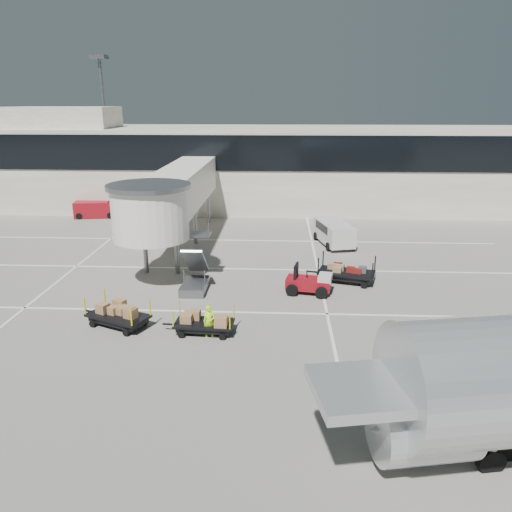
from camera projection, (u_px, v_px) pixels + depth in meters
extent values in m
plane|color=gray|center=(206.00, 328.00, 24.12)|extent=(140.00, 140.00, 0.00)
cube|color=white|center=(212.00, 312.00, 26.03)|extent=(40.00, 0.15, 0.02)
cube|color=white|center=(226.00, 269.00, 32.70)|extent=(40.00, 0.15, 0.02)
cube|color=white|center=(236.00, 240.00, 39.38)|extent=(40.00, 0.15, 0.02)
cube|color=white|center=(317.00, 265.00, 33.37)|extent=(0.15, 30.00, 0.02)
cube|color=white|center=(82.00, 262.00, 34.14)|extent=(0.15, 30.00, 0.02)
cube|color=white|center=(247.00, 167.00, 51.54)|extent=(64.00, 12.00, 8.00)
cube|color=black|center=(243.00, 153.00, 45.18)|extent=(64.00, 0.12, 3.20)
cube|color=white|center=(63.00, 117.00, 49.02)|extent=(10.00, 6.00, 2.00)
cylinder|color=slate|center=(105.00, 130.00, 55.09)|extent=(0.36, 0.36, 15.00)
cube|color=slate|center=(99.00, 57.00, 52.86)|extent=(1.60, 1.60, 0.40)
cube|color=white|center=(181.00, 188.00, 37.34)|extent=(3.00, 18.00, 2.80)
cylinder|color=white|center=(150.00, 214.00, 28.76)|extent=(4.40, 4.40, 3.00)
cylinder|color=slate|center=(148.00, 186.00, 28.28)|extent=(4.80, 4.80, 0.25)
cylinder|color=slate|center=(145.00, 251.00, 31.56)|extent=(0.28, 0.28, 2.90)
cylinder|color=slate|center=(177.00, 251.00, 31.46)|extent=(0.28, 0.28, 2.90)
cylinder|color=slate|center=(169.00, 225.00, 38.24)|extent=(0.28, 0.28, 2.90)
cylinder|color=slate|center=(195.00, 225.00, 38.14)|extent=(0.28, 0.28, 2.90)
cylinder|color=slate|center=(186.00, 206.00, 44.91)|extent=(0.28, 0.28, 2.90)
cylinder|color=slate|center=(208.00, 207.00, 44.82)|extent=(0.28, 0.28, 2.90)
cube|color=slate|center=(195.00, 286.00, 28.88)|extent=(1.40, 2.60, 0.50)
cube|color=slate|center=(195.00, 261.00, 29.05)|extent=(1.20, 2.60, 2.06)
cube|color=slate|center=(199.00, 234.00, 30.02)|extent=(1.40, 1.20, 0.12)
cube|color=maroon|center=(308.00, 283.00, 28.43)|extent=(2.68, 1.65, 0.63)
cube|color=silver|center=(325.00, 278.00, 28.09)|extent=(0.94, 1.26, 0.36)
cube|color=black|center=(296.00, 272.00, 28.41)|extent=(0.32, 1.05, 0.94)
cylinder|color=black|center=(292.00, 290.00, 28.06)|extent=(0.70, 0.38, 0.67)
cylinder|color=black|center=(296.00, 282.00, 29.32)|extent=(0.70, 0.38, 0.67)
cylinder|color=black|center=(321.00, 293.00, 27.68)|extent=(0.70, 0.38, 0.67)
cylinder|color=black|center=(324.00, 285.00, 28.94)|extent=(0.70, 0.38, 0.67)
cube|color=black|center=(346.00, 273.00, 30.12)|extent=(3.64, 2.48, 0.13)
cube|color=black|center=(346.00, 276.00, 30.18)|extent=(3.25, 2.15, 0.28)
cube|color=black|center=(313.00, 272.00, 30.79)|extent=(0.77, 0.29, 0.09)
cylinder|color=black|center=(325.00, 281.00, 29.92)|extent=(0.40, 0.25, 0.38)
cylinder|color=black|center=(329.00, 273.00, 31.27)|extent=(0.40, 0.25, 0.38)
cylinder|color=black|center=(364.00, 285.00, 29.22)|extent=(0.40, 0.25, 0.38)
cylinder|color=black|center=(367.00, 277.00, 30.57)|extent=(0.40, 0.25, 0.38)
cylinder|color=black|center=(318.00, 266.00, 29.78)|extent=(0.08, 0.08, 0.99)
cylinder|color=black|center=(323.00, 259.00, 31.13)|extent=(0.08, 0.08, 0.99)
cylinder|color=black|center=(373.00, 271.00, 28.82)|extent=(0.08, 0.08, 0.99)
cylinder|color=black|center=(375.00, 264.00, 30.17)|extent=(0.08, 0.08, 0.99)
cube|color=#444448|center=(335.00, 269.00, 30.06)|extent=(0.48, 0.38, 0.35)
cube|color=#444448|center=(339.00, 268.00, 30.22)|extent=(0.68, 0.52, 0.38)
cube|color=maroon|center=(329.00, 269.00, 29.88)|extent=(0.55, 0.48, 0.40)
cube|color=#9B7D54|center=(351.00, 271.00, 29.53)|extent=(0.51, 0.53, 0.40)
cube|color=maroon|center=(350.00, 269.00, 29.76)|extent=(0.63, 0.48, 0.47)
cube|color=#444448|center=(342.00, 270.00, 29.88)|extent=(0.49, 0.47, 0.36)
cube|color=#9B7D54|center=(333.00, 265.00, 30.60)|extent=(0.56, 0.45, 0.43)
cube|color=#9B7D54|center=(350.00, 269.00, 29.93)|extent=(0.65, 0.51, 0.37)
cube|color=black|center=(204.00, 323.00, 23.50)|extent=(2.83, 1.53, 0.11)
cube|color=black|center=(204.00, 326.00, 23.55)|extent=(2.54, 1.31, 0.23)
cube|color=black|center=(169.00, 324.00, 23.72)|extent=(0.65, 0.11, 0.07)
cylinder|color=black|center=(181.00, 335.00, 23.12)|extent=(0.32, 0.15, 0.31)
cylinder|color=black|center=(188.00, 323.00, 24.29)|extent=(0.32, 0.15, 0.31)
cylinder|color=black|center=(222.00, 337.00, 22.92)|extent=(0.32, 0.15, 0.31)
cylinder|color=black|center=(227.00, 325.00, 24.10)|extent=(0.32, 0.15, 0.31)
cylinder|color=#DDBF0B|center=(173.00, 319.00, 22.92)|extent=(0.06, 0.06, 0.83)
cylinder|color=#DDBF0B|center=(180.00, 309.00, 24.10)|extent=(0.06, 0.06, 0.83)
cylinder|color=#DDBF0B|center=(230.00, 322.00, 22.66)|extent=(0.06, 0.06, 0.83)
cylinder|color=#DDBF0B|center=(234.00, 311.00, 23.83)|extent=(0.06, 0.06, 0.83)
cube|color=#A97E52|center=(225.00, 317.00, 23.50)|extent=(0.56, 0.40, 0.42)
cube|color=#A97E52|center=(206.00, 318.00, 23.30)|extent=(0.45, 0.40, 0.49)
cube|color=#A97E52|center=(215.00, 314.00, 23.80)|extent=(0.55, 0.35, 0.46)
cube|color=#A97E52|center=(194.00, 316.00, 23.65)|extent=(0.57, 0.42, 0.41)
cube|color=#A97E52|center=(185.00, 316.00, 23.66)|extent=(0.48, 0.36, 0.39)
cube|color=#A97E52|center=(204.00, 320.00, 23.19)|extent=(0.48, 0.48, 0.42)
cube|color=black|center=(118.00, 316.00, 24.22)|extent=(3.36, 2.61, 0.12)
cube|color=black|center=(118.00, 319.00, 24.27)|extent=(2.99, 2.28, 0.25)
cube|color=black|center=(90.00, 311.00, 25.07)|extent=(0.67, 0.36, 0.08)
cylinder|color=black|center=(93.00, 324.00, 24.22)|extent=(0.37, 0.27, 0.34)
cylinder|color=black|center=(112.00, 314.00, 25.36)|extent=(0.37, 0.27, 0.34)
cylinder|color=black|center=(126.00, 333.00, 23.30)|extent=(0.37, 0.27, 0.34)
cylinder|color=black|center=(145.00, 322.00, 24.45)|extent=(0.37, 0.27, 0.34)
cylinder|color=#DDBF0B|center=(85.00, 307.00, 24.14)|extent=(0.07, 0.07, 0.90)
cylinder|color=#DDBF0B|center=(105.00, 297.00, 25.29)|extent=(0.07, 0.07, 0.90)
cylinder|color=#DDBF0B|center=(131.00, 318.00, 22.88)|extent=(0.07, 0.07, 0.90)
cylinder|color=#DDBF0B|center=(150.00, 308.00, 24.03)|extent=(0.07, 0.07, 0.90)
cube|color=#A97E52|center=(114.00, 310.00, 24.05)|extent=(0.58, 0.52, 0.54)
cube|color=#A97E52|center=(107.00, 311.00, 24.00)|extent=(0.70, 0.63, 0.51)
cube|color=#A97E52|center=(110.00, 306.00, 24.69)|extent=(0.70, 0.67, 0.42)
cube|color=#A97E52|center=(121.00, 310.00, 24.21)|extent=(0.81, 0.74, 0.46)
cube|color=#A97E52|center=(110.00, 308.00, 24.45)|extent=(0.63, 0.62, 0.39)
cube|color=#A97E52|center=(120.00, 310.00, 24.27)|extent=(0.54, 0.52, 0.39)
cube|color=#A97E52|center=(127.00, 313.00, 23.98)|extent=(0.53, 0.53, 0.37)
imported|color=#B9FF1A|center=(209.00, 321.00, 23.06)|extent=(0.64, 0.50, 1.55)
cube|color=silver|center=(334.00, 232.00, 37.86)|extent=(2.90, 4.90, 1.48)
cube|color=silver|center=(325.00, 229.00, 39.87)|extent=(1.84, 0.93, 0.86)
cube|color=black|center=(333.00, 227.00, 37.93)|extent=(2.51, 3.23, 0.59)
cylinder|color=black|center=(328.00, 247.00, 36.47)|extent=(0.38, 0.69, 0.65)
cylinder|color=black|center=(352.00, 246.00, 36.79)|extent=(0.38, 0.69, 0.65)
cylinder|color=black|center=(316.00, 236.00, 39.33)|extent=(0.38, 0.69, 0.65)
cylinder|color=black|center=(338.00, 235.00, 39.66)|extent=(0.38, 0.69, 0.65)
cube|color=maroon|center=(96.00, 209.00, 46.95)|extent=(4.04, 2.19, 1.51)
cube|color=black|center=(114.00, 199.00, 46.84)|extent=(1.17, 1.55, 0.54)
cylinder|color=black|center=(79.00, 216.00, 46.27)|extent=(0.64, 0.34, 0.61)
cylinder|color=black|center=(83.00, 213.00, 47.62)|extent=(0.64, 0.34, 0.61)
cylinder|color=black|center=(110.00, 215.00, 46.56)|extent=(0.64, 0.34, 0.61)
cylinder|color=black|center=(113.00, 212.00, 47.90)|extent=(0.64, 0.34, 0.61)
cube|color=silver|center=(474.00, 381.00, 14.33)|extent=(9.74, 4.32, 0.33)
cylinder|color=silver|center=(423.00, 426.00, 14.56)|extent=(3.17, 2.65, 2.16)
cube|color=silver|center=(426.00, 400.00, 14.31)|extent=(0.78, 0.37, 1.04)
cylinder|color=slate|center=(507.00, 444.00, 15.20)|extent=(0.28, 0.28, 1.04)
cylinder|color=black|center=(506.00, 451.00, 15.27)|extent=(0.89, 0.45, 0.85)
cylinder|color=slate|center=(493.00, 448.00, 14.68)|extent=(0.26, 0.26, 1.51)
cylinder|color=black|center=(491.00, 461.00, 14.82)|extent=(0.89, 0.45, 0.85)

